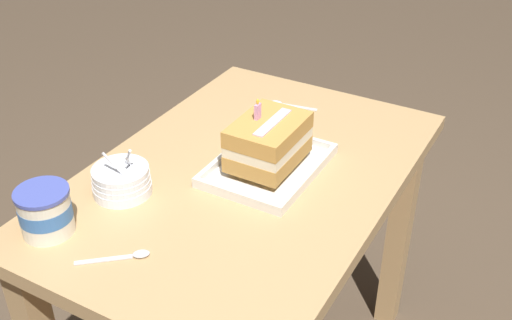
% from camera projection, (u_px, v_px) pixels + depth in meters
% --- Properties ---
extents(dining_table, '(0.99, 0.66, 0.72)m').
position_uv_depth(dining_table, '(244.00, 216.00, 1.49)').
color(dining_table, tan).
rests_on(dining_table, ground_plane).
extents(foil_tray, '(0.29, 0.22, 0.02)m').
position_uv_depth(foil_tray, '(268.00, 167.00, 1.44)').
color(foil_tray, silver).
rests_on(foil_tray, dining_table).
extents(birthday_cake, '(0.18, 0.13, 0.15)m').
position_uv_depth(birthday_cake, '(268.00, 141.00, 1.40)').
color(birthday_cake, '#BD873F').
rests_on(birthday_cake, foil_tray).
extents(bowl_stack, '(0.13, 0.13, 0.12)m').
position_uv_depth(bowl_stack, '(122.00, 181.00, 1.35)').
color(bowl_stack, white).
rests_on(bowl_stack, dining_table).
extents(ice_cream_tub, '(0.11, 0.11, 0.10)m').
position_uv_depth(ice_cream_tub, '(45.00, 211.00, 1.22)').
color(ice_cream_tub, silver).
rests_on(ice_cream_tub, dining_table).
extents(serving_spoon_near_tray, '(0.10, 0.12, 0.01)m').
position_uv_depth(serving_spoon_near_tray, '(130.00, 256.00, 1.18)').
color(serving_spoon_near_tray, silver).
rests_on(serving_spoon_near_tray, dining_table).
extents(serving_spoon_by_bowls, '(0.04, 0.13, 0.01)m').
position_uv_depth(serving_spoon_by_bowls, '(284.00, 104.00, 1.71)').
color(serving_spoon_by_bowls, silver).
rests_on(serving_spoon_by_bowls, dining_table).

